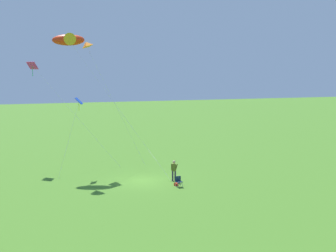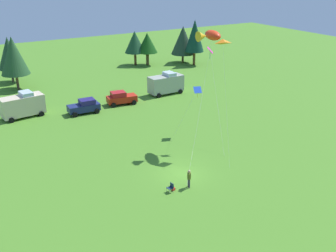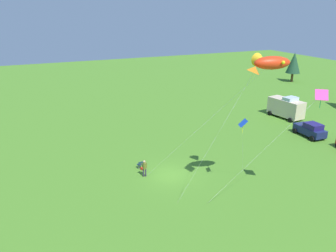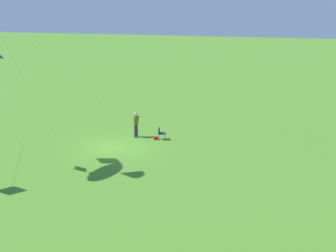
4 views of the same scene
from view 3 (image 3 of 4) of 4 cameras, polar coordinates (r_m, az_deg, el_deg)
ground_plane at (r=33.07m, az=0.42°, el=-8.50°), size 160.00×160.00×0.00m
person_kite_flyer at (r=32.40m, az=-4.13°, el=-7.16°), size 0.42×0.57×1.74m
folding_chair at (r=34.20m, az=-4.88°, el=-6.65°), size 0.53×0.53×0.82m
backpack_on_grass at (r=34.12m, az=-4.53°, el=-7.42°), size 0.38×0.32×0.22m
van_camper_beige at (r=52.59m, az=19.87°, el=3.10°), size 5.63×3.14×3.34m
car_navy_hatch at (r=46.07m, az=23.55°, el=-0.57°), size 4.27×2.35×1.89m
kite_large_fish at (r=26.56m, az=17.22°, el=10.57°), size 8.77×9.07×12.35m
kite_delta_orange at (r=25.30m, az=14.92°, el=9.44°), size 3.11×5.72×11.79m
kite_diamond_rainbow at (r=27.49m, az=24.62°, el=4.32°), size 3.82×8.22×9.86m
kite_diamond_blue at (r=28.95m, az=12.92°, el=0.22°), size 2.60×2.51×6.70m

